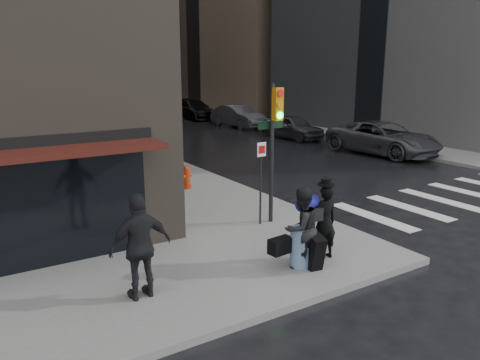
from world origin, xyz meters
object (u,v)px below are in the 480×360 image
Objects in this scene: parked_car_0 at (383,138)px; parked_car_2 at (238,116)px; fire_hydrant at (186,178)px; parked_car_4 at (164,104)px; man_jeans at (300,228)px; parked_car_3 at (194,110)px; traffic_light at (273,135)px; man_overcoat at (322,227)px; man_greycoat at (141,246)px; parked_car_1 at (292,127)px.

parked_car_2 is at bearing 87.60° from parked_car_0.
parked_car_4 is (10.51, 26.14, 0.23)m from fire_hydrant.
man_jeans reaches higher than parked_car_3.
traffic_light is at bearing -114.27° from parked_car_3.
man_overcoat is 14.25m from parked_car_0.
parked_car_0 is 24.85m from parked_car_4.
fire_hydrant is at bearing -178.66° from parked_car_0.
parked_car_0 is 1.32× the size of parked_car_4.
man_overcoat is 3.92m from man_greycoat.
traffic_light is (4.46, 2.12, 1.39)m from man_greycoat.
man_overcoat is 0.63m from man_jeans.
parked_car_3 is (-0.31, 6.21, -0.00)m from parked_car_2.
traffic_light is at bearing -110.38° from parked_car_4.
man_greycoat is at bearing -141.95° from parked_car_1.
parked_car_4 is at bearing -116.52° from man_greycoat.
parked_car_3 is (10.39, 19.93, 0.26)m from fire_hydrant.
man_jeans is 35.13m from parked_car_4.
man_greycoat is 0.47× the size of parked_car_1.
fire_hydrant is 0.18× the size of parked_car_4.
man_overcoat reaches higher than parked_car_3.
man_overcoat is 3.10m from traffic_light.
parked_car_1 is (10.24, 12.00, -1.81)m from traffic_light.
parked_car_1 is 12.42m from parked_car_3.
man_jeans reaches higher than parked_car_1.
man_overcoat is at bearing -106.60° from traffic_light.
traffic_light reaches higher than man_overcoat.
fire_hydrant is at bearing -102.56° from man_jeans.
fire_hydrant is at bearing -82.34° from man_overcoat.
man_greycoat is 17.32m from parked_car_0.
parked_car_4 is at bearing 86.61° from parked_car_0.
man_jeans is 0.30× the size of parked_car_0.
parked_car_2 is at bearing -128.53° from man_greycoat.
parked_car_4 is (10.72, 33.22, -0.18)m from man_overcoat.
man_overcoat is at bearing -122.74° from parked_car_2.
parked_car_3 reaches higher than fire_hydrant.
parked_car_3 is 6.21m from parked_car_4.
parked_car_3 is at bearing 87.83° from parked_car_2.
fire_hydrant is 13.00m from parked_car_1.
parked_car_0 is at bearing -151.18° from man_jeans.
parked_car_4 is at bearing 85.79° from parked_car_2.
fire_hydrant is 0.19× the size of parked_car_1.
man_greycoat reaches higher than fire_hydrant.
traffic_light is at bearing -136.28° from parked_car_1.
man_greycoat is 0.35× the size of parked_car_0.
parked_car_2 is (14.80, 20.33, -0.37)m from man_greycoat.
traffic_light is 26.45m from parked_car_3.
parked_car_1 is (10.60, 7.51, 0.21)m from fire_hydrant.
traffic_light is 4.64× the size of fire_hydrant.
man_greycoat is 2.49× the size of fire_hydrant.
parked_car_2 is (10.91, 20.80, -0.15)m from man_overcoat.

